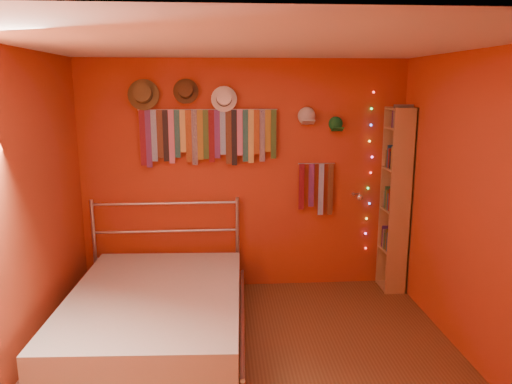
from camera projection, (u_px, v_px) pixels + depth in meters
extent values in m
plane|color=brown|center=(257.00, 370.00, 3.97)|extent=(3.50, 3.50, 0.00)
cube|color=#AC401B|center=(245.00, 177.00, 5.42)|extent=(3.50, 0.02, 2.50)
cube|color=#AC401B|center=(483.00, 214.00, 3.84)|extent=(0.02, 3.50, 2.50)
cube|color=#AC401B|center=(14.00, 223.00, 3.58)|extent=(0.02, 3.50, 2.50)
cube|color=white|center=(257.00, 44.00, 3.45)|extent=(3.50, 3.50, 0.02)
cylinder|color=silver|center=(208.00, 110.00, 5.19)|extent=(1.45, 0.01, 0.01)
cube|color=maroon|center=(143.00, 138.00, 5.19)|extent=(0.06, 0.01, 0.58)
cube|color=#3B1964|center=(148.00, 139.00, 5.19)|extent=(0.06, 0.01, 0.60)
cube|color=#6B91BF|center=(154.00, 136.00, 5.18)|extent=(0.06, 0.01, 0.53)
cube|color=#4A2618|center=(160.00, 134.00, 5.19)|extent=(0.06, 0.01, 0.50)
cube|color=black|center=(166.00, 136.00, 5.20)|extent=(0.06, 0.01, 0.54)
cube|color=#C2618D|center=(171.00, 137.00, 5.20)|extent=(0.06, 0.01, 0.56)
cube|color=#185056|center=(177.00, 134.00, 5.21)|extent=(0.06, 0.01, 0.50)
cube|color=tan|center=(183.00, 131.00, 5.20)|extent=(0.06, 0.01, 0.44)
cube|color=brown|center=(189.00, 136.00, 5.21)|extent=(0.06, 0.01, 0.54)
cube|color=navy|center=(194.00, 138.00, 5.23)|extent=(0.06, 0.01, 0.58)
cube|color=brown|center=(200.00, 135.00, 5.22)|extent=(0.06, 0.01, 0.52)
cube|color=#2D5020|center=(206.00, 135.00, 5.22)|extent=(0.06, 0.01, 0.51)
cube|color=#5C0D10|center=(212.00, 136.00, 5.24)|extent=(0.06, 0.01, 0.55)
cube|color=#461863|center=(217.00, 134.00, 5.23)|extent=(0.06, 0.01, 0.51)
cube|color=#76A5D2|center=(223.00, 132.00, 5.23)|extent=(0.06, 0.01, 0.47)
cube|color=#4A2818|center=(229.00, 137.00, 5.25)|extent=(0.06, 0.01, 0.57)
cube|color=black|center=(234.00, 138.00, 5.25)|extent=(0.06, 0.01, 0.59)
cube|color=#B65B8C|center=(240.00, 133.00, 5.24)|extent=(0.06, 0.01, 0.48)
cube|color=#18544E|center=(245.00, 136.00, 5.26)|extent=(0.06, 0.01, 0.55)
cube|color=#B7A349|center=(251.00, 137.00, 5.26)|extent=(0.06, 0.01, 0.56)
cube|color=brown|center=(257.00, 132.00, 5.25)|extent=(0.06, 0.01, 0.47)
cube|color=navy|center=(262.00, 136.00, 5.28)|extent=(0.06, 0.01, 0.55)
cube|color=olive|center=(268.00, 131.00, 5.27)|extent=(0.06, 0.01, 0.45)
cube|color=#274E1F|center=(274.00, 134.00, 5.27)|extent=(0.06, 0.01, 0.52)
cylinder|color=silver|center=(316.00, 164.00, 5.39)|extent=(0.40, 0.01, 0.01)
cube|color=maroon|center=(302.00, 187.00, 5.43)|extent=(0.06, 0.01, 0.51)
cube|color=#3D1860|center=(311.00, 185.00, 5.42)|extent=(0.06, 0.01, 0.47)
cube|color=#7D9ADF|center=(321.00, 190.00, 5.44)|extent=(0.06, 0.01, 0.57)
cube|color=#502F1A|center=(330.00, 189.00, 5.46)|extent=(0.06, 0.01, 0.57)
cylinder|color=brown|center=(143.00, 95.00, 5.10)|extent=(0.32, 0.08, 0.32)
cylinder|color=brown|center=(143.00, 93.00, 5.04)|extent=(0.19, 0.16, 0.21)
cylinder|color=#332314|center=(143.00, 94.00, 5.07)|extent=(0.19, 0.06, 0.20)
cylinder|color=#4B331A|center=(186.00, 91.00, 5.12)|extent=(0.26, 0.06, 0.26)
cylinder|color=#4B331A|center=(185.00, 90.00, 5.08)|extent=(0.15, 0.13, 0.17)
cylinder|color=black|center=(186.00, 91.00, 5.10)|extent=(0.16, 0.05, 0.16)
cylinder|color=white|center=(224.00, 99.00, 5.17)|extent=(0.27, 0.07, 0.27)
cylinder|color=white|center=(224.00, 98.00, 5.12)|extent=(0.16, 0.13, 0.18)
cylinder|color=black|center=(224.00, 99.00, 5.14)|extent=(0.16, 0.05, 0.16)
ellipsoid|color=beige|center=(306.00, 116.00, 5.28)|extent=(0.18, 0.14, 0.18)
cube|color=beige|center=(308.00, 122.00, 5.18)|extent=(0.13, 0.10, 0.05)
ellipsoid|color=#176A28|center=(336.00, 124.00, 5.32)|extent=(0.17, 0.13, 0.17)
cube|color=#176A28|center=(338.00, 129.00, 5.23)|extent=(0.12, 0.09, 0.05)
sphere|color=#FF3333|center=(374.00, 92.00, 5.29)|extent=(0.02, 0.02, 0.02)
sphere|color=#33FF4C|center=(371.00, 109.00, 5.32)|extent=(0.02, 0.02, 0.02)
sphere|color=#4C66FF|center=(371.00, 125.00, 5.36)|extent=(0.02, 0.02, 0.02)
sphere|color=yellow|center=(370.00, 141.00, 5.40)|extent=(0.02, 0.02, 0.02)
sphere|color=#FF4CCC|center=(372.00, 157.00, 5.44)|extent=(0.02, 0.02, 0.02)
sphere|color=#FF3333|center=(371.00, 173.00, 5.47)|extent=(0.02, 0.02, 0.02)
sphere|color=#33FF4C|center=(368.00, 188.00, 5.51)|extent=(0.02, 0.02, 0.02)
sphere|color=#4C66FF|center=(369.00, 203.00, 5.54)|extent=(0.02, 0.02, 0.02)
sphere|color=yellow|center=(367.00, 219.00, 5.58)|extent=(0.02, 0.02, 0.02)
sphere|color=#FF4CCC|center=(366.00, 233.00, 5.62)|extent=(0.02, 0.02, 0.02)
sphere|color=#FF3333|center=(366.00, 248.00, 5.65)|extent=(0.02, 0.02, 0.02)
cylinder|color=silver|center=(353.00, 194.00, 5.53)|extent=(0.04, 0.03, 0.04)
cylinder|color=silver|center=(356.00, 194.00, 5.41)|extent=(0.01, 0.25, 0.08)
sphere|color=white|center=(360.00, 197.00, 5.29)|extent=(0.07, 0.07, 0.07)
cube|color=#AB894D|center=(401.00, 204.00, 5.22)|extent=(0.24, 0.02, 2.00)
cube|color=#AB894D|center=(391.00, 198.00, 5.53)|extent=(0.24, 0.02, 2.00)
cube|color=#AB894D|center=(406.00, 201.00, 5.38)|extent=(0.02, 0.34, 2.00)
cube|color=#AB894D|center=(390.00, 286.00, 5.58)|extent=(0.24, 0.32, 0.02)
cube|color=#AB894D|center=(393.00, 250.00, 5.49)|extent=(0.24, 0.32, 0.02)
cube|color=#AB894D|center=(395.00, 210.00, 5.39)|extent=(0.24, 0.32, 0.02)
cube|color=#AB894D|center=(398.00, 169.00, 5.30)|extent=(0.24, 0.32, 0.02)
cube|color=#AB894D|center=(400.00, 128.00, 5.21)|extent=(0.24, 0.32, 0.02)
cube|color=#AB894D|center=(401.00, 109.00, 5.17)|extent=(0.24, 0.32, 0.02)
cylinder|color=silver|center=(94.00, 247.00, 5.35)|extent=(0.04, 0.04, 1.04)
cylinder|color=silver|center=(237.00, 244.00, 5.47)|extent=(0.04, 0.04, 1.04)
cylinder|color=silver|center=(167.00, 257.00, 5.44)|extent=(1.54, 0.03, 0.03)
cylinder|color=silver|center=(166.00, 231.00, 5.38)|extent=(1.54, 0.03, 0.03)
cylinder|color=silver|center=(165.00, 203.00, 5.31)|extent=(1.54, 0.03, 0.03)
cube|color=beige|center=(156.00, 315.00, 4.40)|extent=(1.57, 2.15, 0.42)
cylinder|color=silver|center=(67.00, 320.00, 4.35)|extent=(0.13, 2.09, 0.04)
cylinder|color=silver|center=(242.00, 314.00, 4.46)|extent=(0.13, 2.09, 0.04)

